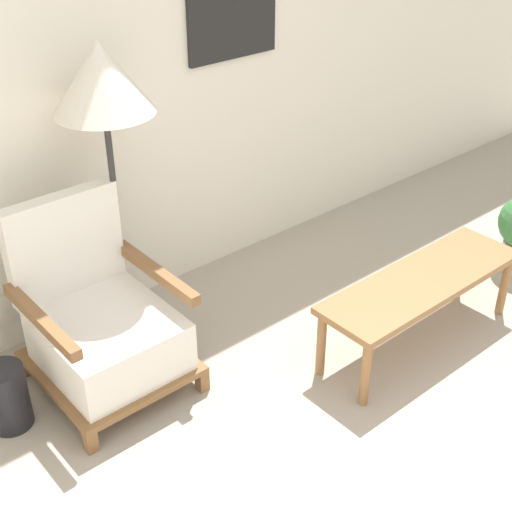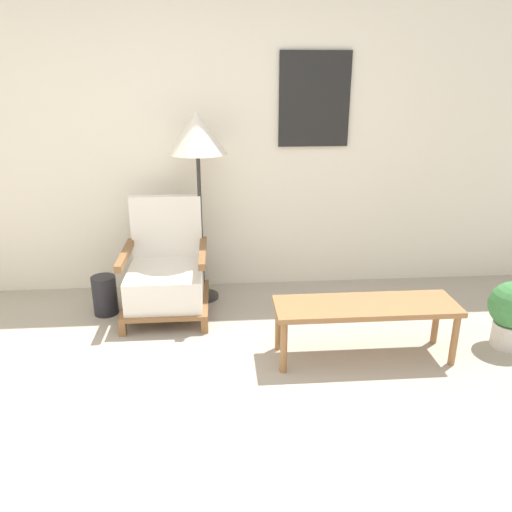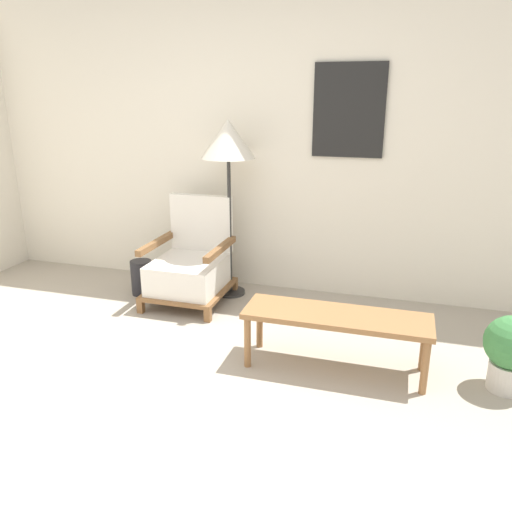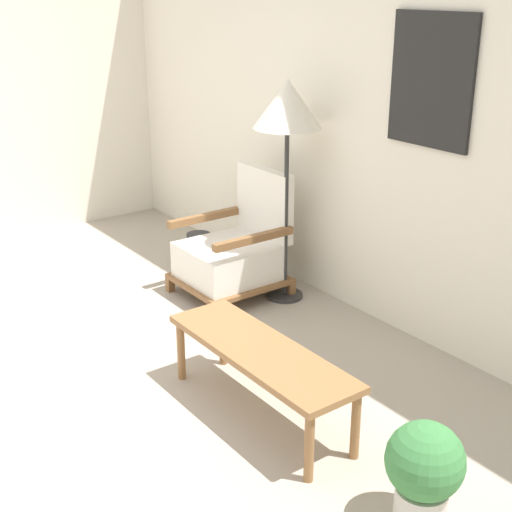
% 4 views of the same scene
% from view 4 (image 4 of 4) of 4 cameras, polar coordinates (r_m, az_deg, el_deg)
% --- Properties ---
extents(ground_plane, '(14.00, 14.00, 0.00)m').
position_cam_4_polar(ground_plane, '(4.02, -19.34, -10.94)').
color(ground_plane, '#A89E8E').
extents(wall_back, '(8.00, 0.09, 2.70)m').
position_cam_4_polar(wall_back, '(4.65, 6.95, 12.29)').
color(wall_back, silver).
rests_on(wall_back, ground_plane).
extents(armchair, '(0.63, 0.68, 0.86)m').
position_cam_4_polar(armchair, '(4.92, -1.73, 0.37)').
color(armchair, brown).
rests_on(armchair, ground_plane).
extents(floor_lamp, '(0.44, 0.44, 1.49)m').
position_cam_4_polar(floor_lamp, '(4.60, 2.54, 11.53)').
color(floor_lamp, '#2D2D2D').
rests_on(floor_lamp, ground_plane).
extents(coffee_table, '(1.16, 0.36, 0.38)m').
position_cam_4_polar(coffee_table, '(3.53, 0.35, -8.04)').
color(coffee_table, olive).
rests_on(coffee_table, ground_plane).
extents(vase, '(0.18, 0.18, 0.30)m').
position_cam_4_polar(vase, '(5.35, -4.56, 0.25)').
color(vase, black).
rests_on(vase, ground_plane).
extents(potted_plant, '(0.32, 0.32, 0.47)m').
position_cam_4_polar(potted_plant, '(2.99, 13.30, -16.32)').
color(potted_plant, beige).
rests_on(potted_plant, ground_plane).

